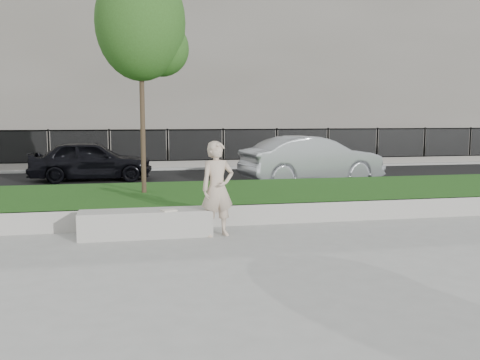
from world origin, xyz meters
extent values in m
plane|color=gray|center=(0.00, 0.00, 0.00)|extent=(90.00, 90.00, 0.00)
cube|color=black|center=(0.00, 3.00, 0.20)|extent=(34.00, 4.00, 0.40)
cube|color=#A6A39B|center=(0.00, 1.04, 0.20)|extent=(34.00, 0.08, 0.40)
cube|color=black|center=(0.00, 8.50, 0.02)|extent=(34.00, 7.00, 0.04)
cube|color=gray|center=(0.00, 13.00, 0.06)|extent=(34.00, 3.00, 0.12)
cube|color=slate|center=(0.00, 12.00, 0.24)|extent=(32.00, 0.30, 0.24)
cube|color=black|center=(0.00, 12.00, 0.87)|extent=(32.00, 0.04, 1.50)
cube|color=black|center=(0.00, 12.00, 1.57)|extent=(32.00, 0.05, 0.05)
cube|color=black|center=(0.00, 12.00, 0.37)|extent=(32.00, 0.05, 0.05)
cube|color=#68635B|center=(0.00, 20.00, 5.00)|extent=(34.00, 10.00, 10.00)
cube|color=#A6A39B|center=(-1.79, 0.43, 0.24)|extent=(2.30, 0.58, 0.47)
imported|color=beige|center=(-0.54, 0.25, 0.84)|extent=(0.69, 0.53, 1.68)
cube|color=beige|center=(-1.40, 0.25, 0.48)|extent=(0.29, 0.25, 0.03)
cylinder|color=#38281C|center=(-1.74, 3.15, 2.62)|extent=(0.11, 0.11, 4.45)
ellipsoid|color=#2A4F1A|center=(-1.74, 3.15, 4.14)|extent=(1.96, 1.96, 2.55)
sphere|color=#2A4F1A|center=(-1.30, 3.33, 3.60)|extent=(1.25, 1.25, 1.25)
imported|color=black|center=(-3.26, 8.71, 0.69)|extent=(3.83, 1.55, 1.30)
imported|color=#9C9FA4|center=(3.49, 6.78, 0.76)|extent=(4.59, 2.24, 1.45)
camera|label=1|loc=(-2.02, -8.94, 2.12)|focal=40.00mm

